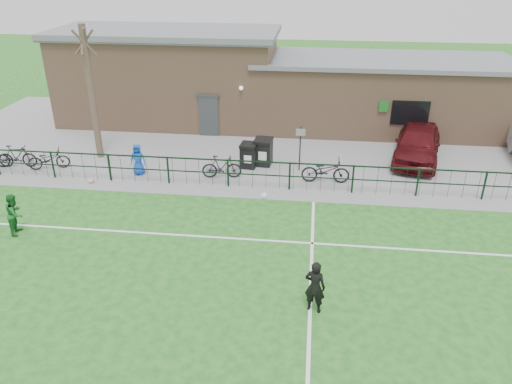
# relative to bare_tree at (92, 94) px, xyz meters

# --- Properties ---
(ground) EXTENTS (90.00, 90.00, 0.00)m
(ground) POSITION_rel_bare_tree_xyz_m (8.00, -10.50, -3.00)
(ground) COLOR #1C581A
(ground) RESTS_ON ground
(paving_strip) EXTENTS (34.00, 13.00, 0.02)m
(paving_strip) POSITION_rel_bare_tree_xyz_m (8.00, 3.00, -2.99)
(paving_strip) COLOR gray
(paving_strip) RESTS_ON ground
(pitch_line_touch) EXTENTS (28.00, 0.10, 0.01)m
(pitch_line_touch) POSITION_rel_bare_tree_xyz_m (8.00, -2.70, -3.00)
(pitch_line_touch) COLOR white
(pitch_line_touch) RESTS_ON ground
(pitch_line_mid) EXTENTS (28.00, 0.10, 0.01)m
(pitch_line_mid) POSITION_rel_bare_tree_xyz_m (8.00, -6.50, -3.00)
(pitch_line_mid) COLOR white
(pitch_line_mid) RESTS_ON ground
(pitch_line_perp) EXTENTS (0.10, 16.00, 0.01)m
(pitch_line_perp) POSITION_rel_bare_tree_xyz_m (10.00, -10.50, -3.00)
(pitch_line_perp) COLOR white
(pitch_line_perp) RESTS_ON ground
(perimeter_fence) EXTENTS (28.00, 0.10, 1.20)m
(perimeter_fence) POSITION_rel_bare_tree_xyz_m (8.00, -2.50, -2.40)
(perimeter_fence) COLOR black
(perimeter_fence) RESTS_ON ground
(bare_tree) EXTENTS (0.30, 0.30, 6.00)m
(bare_tree) POSITION_rel_bare_tree_xyz_m (0.00, 0.00, 0.00)
(bare_tree) COLOR #4C382E
(bare_tree) RESTS_ON ground
(wheelie_bin_left) EXTENTS (0.73, 0.82, 1.01)m
(wheelie_bin_left) POSITION_rel_bare_tree_xyz_m (7.07, -0.36, -2.48)
(wheelie_bin_left) COLOR black
(wheelie_bin_left) RESTS_ON paving_strip
(wheelie_bin_right) EXTENTS (0.80, 0.90, 1.12)m
(wheelie_bin_right) POSITION_rel_bare_tree_xyz_m (7.68, -0.00, -2.42)
(wheelie_bin_right) COLOR black
(wheelie_bin_right) RESTS_ON paving_strip
(sign_post) EXTENTS (0.07, 0.07, 2.00)m
(sign_post) POSITION_rel_bare_tree_xyz_m (9.32, -0.49, -1.98)
(sign_post) COLOR black
(sign_post) RESTS_ON paving_strip
(car_maroon) EXTENTS (2.96, 5.08, 1.62)m
(car_maroon) POSITION_rel_bare_tree_xyz_m (14.60, 1.32, -2.17)
(car_maroon) COLOR #4A0D11
(car_maroon) RESTS_ON paving_strip
(bicycle_b) EXTENTS (1.76, 0.71, 1.03)m
(bicycle_b) POSITION_rel_bare_tree_xyz_m (-3.12, -1.62, -2.46)
(bicycle_b) COLOR black
(bicycle_b) RESTS_ON paving_strip
(bicycle_c) EXTENTS (1.85, 1.16, 0.92)m
(bicycle_c) POSITION_rel_bare_tree_xyz_m (-1.65, -1.64, -2.52)
(bicycle_c) COLOR black
(bicycle_c) RESTS_ON paving_strip
(bicycle_d) EXTENTS (1.73, 0.69, 1.01)m
(bicycle_d) POSITION_rel_bare_tree_xyz_m (6.09, -1.70, -2.48)
(bicycle_d) COLOR black
(bicycle_d) RESTS_ON paving_strip
(bicycle_e) EXTENTS (2.00, 0.75, 1.04)m
(bicycle_e) POSITION_rel_bare_tree_xyz_m (10.44, -1.63, -2.46)
(bicycle_e) COLOR black
(bicycle_e) RESTS_ON paving_strip
(spectator_child) EXTENTS (0.70, 0.49, 1.36)m
(spectator_child) POSITION_rel_bare_tree_xyz_m (2.47, -1.74, -2.30)
(spectator_child) COLOR blue
(spectator_child) RESTS_ON paving_strip
(goalkeeper_kick) EXTENTS (2.13, 3.58, 1.87)m
(goalkeeper_kick) POSITION_rel_bare_tree_xyz_m (10.04, -9.80, -2.20)
(goalkeeper_kick) COLOR black
(goalkeeper_kick) RESTS_ON ground
(outfield_player) EXTENTS (0.67, 0.79, 1.45)m
(outfield_player) POSITION_rel_bare_tree_xyz_m (-0.06, -6.96, -2.27)
(outfield_player) COLOR #1B6025
(outfield_player) RESTS_ON ground
(ball_ground) EXTENTS (0.23, 0.23, 0.23)m
(ball_ground) POSITION_rel_bare_tree_xyz_m (0.76, -2.85, -2.89)
(ball_ground) COLOR silver
(ball_ground) RESTS_ON ground
(clubhouse) EXTENTS (24.25, 5.40, 4.96)m
(clubhouse) POSITION_rel_bare_tree_xyz_m (7.12, 6.00, -0.78)
(clubhouse) COLOR #A07759
(clubhouse) RESTS_ON ground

